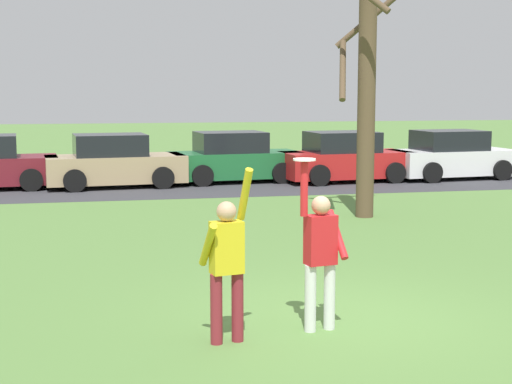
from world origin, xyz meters
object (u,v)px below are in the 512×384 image
object	(u,v)px
person_catcher	(320,251)
parked_car_green	(234,159)
parked_car_red	(345,159)
parked_car_white	(452,157)
person_defender	(227,259)
parked_car_tan	(114,163)
frisbee_disc	(304,160)
bare_tree_tall	(366,83)

from	to	relation	value
person_catcher	parked_car_green	distance (m)	15.40
parked_car_red	parked_car_white	bearing A→B (deg)	-4.52
person_defender	parked_car_red	bearing A→B (deg)	56.07
parked_car_tan	parked_car_red	size ratio (longest dim) A/B	1.00
person_catcher	frisbee_disc	size ratio (longest dim) A/B	7.84
frisbee_disc	parked_car_red	distance (m)	15.73
person_defender	frisbee_disc	bearing A→B (deg)	-0.00
parked_car_tan	bare_tree_tall	distance (m)	9.03
parked_car_tan	parked_car_red	xyz separation A→B (m)	(7.24, -0.09, 0.00)
person_catcher	frisbee_disc	world-z (taller)	frisbee_disc
parked_car_tan	parked_car_white	xyz separation A→B (m)	(10.93, -0.04, 0.00)
parked_car_tan	parked_car_red	bearing A→B (deg)	-5.92
parked_car_red	parked_car_green	bearing A→B (deg)	164.37
person_catcher	parked_car_green	size ratio (longest dim) A/B	0.49
person_catcher	parked_car_green	xyz separation A→B (m)	(1.69, 15.31, -0.25)
parked_car_red	parked_car_white	size ratio (longest dim) A/B	1.00
person_catcher	person_defender	bearing A→B (deg)	-0.00
person_catcher	frisbee_disc	distance (m)	1.13
parked_car_green	bare_tree_tall	world-z (taller)	bare_tree_tall
person_catcher	parked_car_green	world-z (taller)	person_catcher
frisbee_disc	parked_car_white	size ratio (longest dim) A/B	0.06
parked_car_green	parked_car_red	bearing A→B (deg)	-15.63
frisbee_disc	parked_car_tan	xyz separation A→B (m)	(-1.85, 14.80, -1.37)
parked_car_red	person_catcher	bearing A→B (deg)	-114.63
parked_car_red	frisbee_disc	bearing A→B (deg)	-115.34
parked_car_white	parked_car_tan	bearing A→B (deg)	174.55
parked_car_green	frisbee_disc	bearing A→B (deg)	-102.29
parked_car_red	person_defender	bearing A→B (deg)	-118.31
person_catcher	frisbee_disc	bearing A→B (deg)	0.00
parked_car_red	bare_tree_tall	distance (m)	7.32
person_defender	parked_car_green	bearing A→B (deg)	68.72
person_catcher	parked_car_green	bearing A→B (deg)	-107.11
frisbee_disc	person_defender	bearing A→B (deg)	-169.17
person_defender	frisbee_disc	distance (m)	1.48
person_defender	parked_car_white	size ratio (longest dim) A/B	0.48
person_defender	parked_car_white	world-z (taller)	person_defender
person_catcher	parked_car_white	world-z (taller)	person_catcher
frisbee_disc	parked_car_tan	bearing A→B (deg)	97.11
parked_car_green	parked_car_red	xyz separation A→B (m)	(3.49, -0.64, 0.00)
person_defender	parked_car_red	size ratio (longest dim) A/B	0.48
person_catcher	parked_car_tan	size ratio (longest dim) A/B	0.49
parked_car_white	parked_car_red	bearing A→B (deg)	175.48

